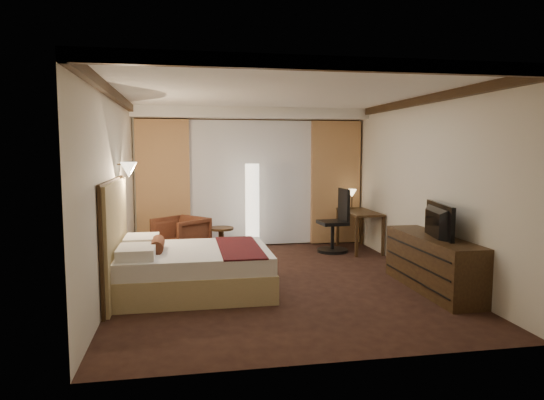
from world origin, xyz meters
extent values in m
cube|color=black|center=(0.00, 0.00, 0.00)|extent=(4.50, 5.50, 0.01)
cube|color=white|center=(0.00, 0.00, 2.70)|extent=(4.50, 5.50, 0.01)
cube|color=beige|center=(0.00, 2.75, 1.35)|extent=(4.50, 0.02, 2.70)
cube|color=beige|center=(-2.25, 0.00, 1.35)|extent=(0.02, 5.50, 2.70)
cube|color=beige|center=(2.25, 0.00, 1.35)|extent=(0.02, 5.50, 2.70)
cube|color=white|center=(0.00, 2.50, 2.60)|extent=(4.50, 0.50, 0.20)
cube|color=silver|center=(0.00, 2.67, 1.25)|extent=(2.48, 0.04, 2.45)
cube|color=tan|center=(-1.70, 2.61, 1.25)|extent=(1.00, 0.14, 2.45)
cube|color=tan|center=(1.70, 2.61, 1.25)|extent=(1.00, 0.14, 2.45)
imported|color=#4E2717|center=(-1.38, 1.85, 0.40)|extent=(1.05, 1.06, 0.80)
imported|color=black|center=(1.97, -0.81, 1.04)|extent=(0.79, 1.13, 0.14)
camera|label=1|loc=(-1.30, -6.77, 1.92)|focal=32.00mm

